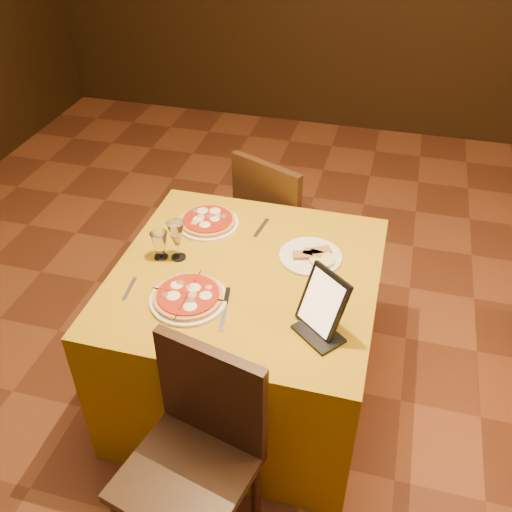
% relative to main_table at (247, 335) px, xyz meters
% --- Properties ---
extents(floor, '(6.00, 7.00, 0.01)m').
position_rel_main_table_xyz_m(floor, '(0.37, -0.32, -0.38)').
color(floor, '#5E2D19').
rests_on(floor, ground).
extents(main_table, '(1.10, 1.10, 0.75)m').
position_rel_main_table_xyz_m(main_table, '(0.00, 0.00, 0.00)').
color(main_table, '#AA7E0A').
rests_on(main_table, floor).
extents(chair_main_near, '(0.44, 0.44, 0.91)m').
position_rel_main_table_xyz_m(chair_main_near, '(0.00, -0.78, 0.08)').
color(chair_main_near, black).
rests_on(chair_main_near, floor).
extents(chair_main_far, '(0.61, 0.61, 0.91)m').
position_rel_main_table_xyz_m(chair_main_far, '(0.00, 0.83, 0.08)').
color(chair_main_far, black).
rests_on(chair_main_far, floor).
extents(pizza_near, '(0.31, 0.31, 0.03)m').
position_rel_main_table_xyz_m(pizza_near, '(-0.17, -0.23, 0.39)').
color(pizza_near, white).
rests_on(pizza_near, main_table).
extents(pizza_far, '(0.29, 0.29, 0.03)m').
position_rel_main_table_xyz_m(pizza_far, '(-0.27, 0.29, 0.39)').
color(pizza_far, white).
rests_on(pizza_far, main_table).
extents(cutlet_dish, '(0.27, 0.27, 0.03)m').
position_rel_main_table_xyz_m(cutlet_dish, '(0.25, 0.17, 0.39)').
color(cutlet_dish, white).
rests_on(cutlet_dish, main_table).
extents(wine_glass, '(0.11, 0.11, 0.19)m').
position_rel_main_table_xyz_m(wine_glass, '(-0.31, 0.02, 0.47)').
color(wine_glass, '#CFC076').
rests_on(wine_glass, main_table).
extents(water_glass, '(0.07, 0.07, 0.13)m').
position_rel_main_table_xyz_m(water_glass, '(-0.38, 0.00, 0.44)').
color(water_glass, white).
rests_on(water_glass, main_table).
extents(tablet, '(0.21, 0.20, 0.23)m').
position_rel_main_table_xyz_m(tablet, '(0.36, -0.24, 0.49)').
color(tablet, black).
rests_on(tablet, main_table).
extents(knife, '(0.06, 0.22, 0.01)m').
position_rel_main_table_xyz_m(knife, '(-0.01, -0.25, 0.38)').
color(knife, '#AAAAB1').
rests_on(knife, main_table).
extents(fork_near, '(0.03, 0.14, 0.01)m').
position_rel_main_table_xyz_m(fork_near, '(-0.43, -0.23, 0.38)').
color(fork_near, silver).
rests_on(fork_near, main_table).
extents(fork_far, '(0.04, 0.16, 0.01)m').
position_rel_main_table_xyz_m(fork_far, '(-0.02, 0.33, 0.38)').
color(fork_far, silver).
rests_on(fork_far, main_table).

